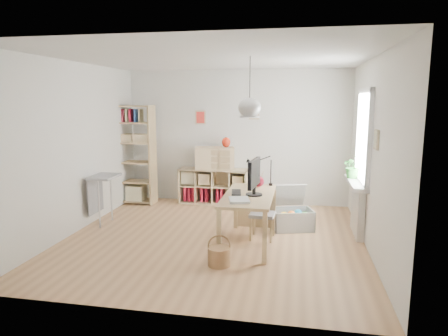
% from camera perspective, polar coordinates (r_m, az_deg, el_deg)
% --- Properties ---
extents(ground, '(4.50, 4.50, 0.00)m').
position_cam_1_polar(ground, '(6.26, -1.43, -9.94)').
color(ground, tan).
rests_on(ground, ground).
extents(room_shell, '(4.50, 4.50, 4.50)m').
position_cam_1_polar(room_shell, '(5.66, 3.68, 8.62)').
color(room_shell, white).
rests_on(room_shell, ground).
extents(window_unit, '(0.07, 1.16, 1.46)m').
position_cam_1_polar(window_unit, '(6.47, 19.42, 4.22)').
color(window_unit, white).
rests_on(window_unit, ground).
extents(radiator, '(0.10, 0.80, 0.80)m').
position_cam_1_polar(radiator, '(6.66, 18.56, -5.65)').
color(radiator, silver).
rests_on(radiator, ground).
extents(windowsill, '(0.22, 1.20, 0.06)m').
position_cam_1_polar(windowsill, '(6.56, 18.33, -2.02)').
color(windowsill, white).
rests_on(windowsill, radiator).
extents(desk, '(0.70, 1.50, 0.75)m').
position_cam_1_polar(desk, '(5.84, 3.54, -4.68)').
color(desk, tan).
rests_on(desk, ground).
extents(cube_shelf, '(1.40, 0.38, 0.72)m').
position_cam_1_polar(cube_shelf, '(8.23, -1.63, -2.97)').
color(cube_shelf, beige).
rests_on(cube_shelf, ground).
extents(tall_bookshelf, '(0.80, 0.38, 2.00)m').
position_cam_1_polar(tall_bookshelf, '(8.31, -12.69, 2.44)').
color(tall_bookshelf, tan).
rests_on(tall_bookshelf, ground).
extents(side_table, '(0.40, 0.55, 0.85)m').
position_cam_1_polar(side_table, '(7.09, -17.18, -2.44)').
color(side_table, '#9B9B9E').
rests_on(side_table, ground).
extents(chair, '(0.38, 0.38, 0.74)m').
position_cam_1_polar(chair, '(6.18, 5.58, -6.16)').
color(chair, '#9B9B9E').
rests_on(chair, ground).
extents(wicker_basket, '(0.30, 0.29, 0.41)m').
position_cam_1_polar(wicker_basket, '(5.25, -0.70, -12.38)').
color(wicker_basket, '#976D44').
rests_on(wicker_basket, ground).
extents(storage_chest, '(0.83, 0.88, 0.69)m').
position_cam_1_polar(storage_chest, '(6.76, 9.65, -6.61)').
color(storage_chest, silver).
rests_on(storage_chest, ground).
extents(monitor, '(0.24, 0.60, 0.52)m').
position_cam_1_polar(monitor, '(5.71, 4.34, -1.04)').
color(monitor, black).
rests_on(monitor, desk).
extents(keyboard, '(0.19, 0.38, 0.02)m').
position_cam_1_polar(keyboard, '(5.91, 1.77, -3.48)').
color(keyboard, black).
rests_on(keyboard, desk).
extents(task_lamp, '(0.42, 0.15, 0.44)m').
position_cam_1_polar(task_lamp, '(6.35, 4.86, 0.12)').
color(task_lamp, black).
rests_on(task_lamp, desk).
extents(yarn_ball, '(0.17, 0.17, 0.17)m').
position_cam_1_polar(yarn_ball, '(6.32, 4.97, -1.92)').
color(yarn_ball, '#4C0A12').
rests_on(yarn_ball, desk).
extents(paper_tray, '(0.34, 0.39, 0.03)m').
position_cam_1_polar(paper_tray, '(5.43, 2.18, -4.59)').
color(paper_tray, white).
rests_on(paper_tray, desk).
extents(drawer_chest, '(0.84, 0.51, 0.45)m').
position_cam_1_polar(drawer_chest, '(8.06, -1.35, 1.43)').
color(drawer_chest, beige).
rests_on(drawer_chest, cube_shelf).
extents(red_vase, '(0.17, 0.17, 0.20)m').
position_cam_1_polar(red_vase, '(7.98, 0.30, 3.70)').
color(red_vase, '#9F1E0D').
rests_on(red_vase, drawer_chest).
extents(potted_plant, '(0.39, 0.36, 0.38)m').
position_cam_1_polar(potted_plant, '(6.75, 18.00, 0.22)').
color(potted_plant, '#2B6F29').
rests_on(potted_plant, windowsill).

